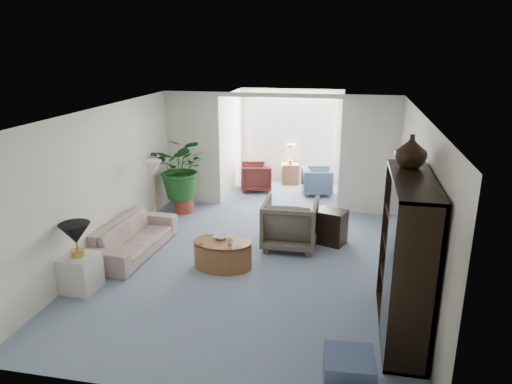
% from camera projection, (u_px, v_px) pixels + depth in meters
% --- Properties ---
extents(floor, '(6.00, 6.00, 0.00)m').
position_uv_depth(floor, '(249.00, 268.00, 7.65)').
color(floor, '#7D8CA5').
rests_on(floor, ground).
extents(sunroom_floor, '(2.60, 2.60, 0.00)m').
position_uv_depth(sunroom_floor, '(284.00, 193.00, 11.49)').
color(sunroom_floor, '#7D8CA5').
rests_on(sunroom_floor, ground).
extents(back_pier_left, '(1.20, 0.12, 2.50)m').
position_uv_depth(back_pier_left, '(193.00, 149.00, 10.44)').
color(back_pier_left, white).
rests_on(back_pier_left, ground).
extents(back_pier_right, '(1.20, 0.12, 2.50)m').
position_uv_depth(back_pier_right, '(369.00, 156.00, 9.73)').
color(back_pier_right, white).
rests_on(back_pier_right, ground).
extents(back_header, '(2.60, 0.12, 0.10)m').
position_uv_depth(back_header, '(279.00, 95.00, 9.73)').
color(back_header, white).
rests_on(back_header, back_pier_left).
extents(window_pane, '(2.20, 0.02, 1.50)m').
position_uv_depth(window_pane, '(291.00, 128.00, 12.08)').
color(window_pane, white).
extents(window_blinds, '(2.20, 0.02, 1.50)m').
position_uv_depth(window_blinds, '(291.00, 129.00, 12.05)').
color(window_blinds, white).
extents(framed_picture, '(0.04, 0.50, 0.40)m').
position_uv_depth(framed_picture, '(419.00, 176.00, 6.59)').
color(framed_picture, beige).
extents(sofa, '(0.88, 2.02, 0.58)m').
position_uv_depth(sofa, '(133.00, 237.00, 8.12)').
color(sofa, '#B9AE9D').
rests_on(sofa, ground).
extents(end_table, '(0.51, 0.51, 0.54)m').
position_uv_depth(end_table, '(80.00, 273.00, 6.90)').
color(end_table, silver).
rests_on(end_table, ground).
extents(table_lamp, '(0.44, 0.44, 0.30)m').
position_uv_depth(table_lamp, '(75.00, 234.00, 6.71)').
color(table_lamp, black).
rests_on(table_lamp, end_table).
extents(floor_lamp, '(0.36, 0.36, 0.28)m').
position_uv_depth(floor_lamp, '(152.00, 168.00, 8.81)').
color(floor_lamp, '#F9E2C6').
rests_on(floor_lamp, ground).
extents(coffee_table, '(1.08, 1.08, 0.45)m').
position_uv_depth(coffee_table, '(223.00, 254.00, 7.61)').
color(coffee_table, '#965C36').
rests_on(coffee_table, ground).
extents(coffee_bowl, '(0.26, 0.26, 0.06)m').
position_uv_depth(coffee_bowl, '(221.00, 237.00, 7.64)').
color(coffee_bowl, silver).
rests_on(coffee_bowl, coffee_table).
extents(coffee_cup, '(0.11, 0.11, 0.09)m').
position_uv_depth(coffee_cup, '(230.00, 242.00, 7.41)').
color(coffee_cup, beige).
rests_on(coffee_cup, coffee_table).
extents(wingback_chair, '(0.94, 0.97, 0.87)m').
position_uv_depth(wingback_chair, '(290.00, 223.00, 8.33)').
color(wingback_chair, '#5F594B').
rests_on(wingback_chair, ground).
extents(side_table_dark, '(0.63, 0.56, 0.62)m').
position_uv_depth(side_table_dark, '(331.00, 227.00, 8.52)').
color(side_table_dark, black).
rests_on(side_table_dark, ground).
extents(entertainment_cabinet, '(0.48, 1.80, 2.00)m').
position_uv_depth(entertainment_cabinet, '(406.00, 258.00, 5.68)').
color(entertainment_cabinet, black).
rests_on(entertainment_cabinet, ground).
extents(cabinet_urn, '(0.39, 0.39, 0.41)m').
position_uv_depth(cabinet_urn, '(411.00, 151.00, 5.79)').
color(cabinet_urn, black).
rests_on(cabinet_urn, entertainment_cabinet).
extents(ottoman, '(0.55, 0.55, 0.41)m').
position_uv_depth(ottoman, '(349.00, 373.00, 4.89)').
color(ottoman, slate).
rests_on(ottoman, ground).
extents(plant_pot, '(0.40, 0.40, 0.32)m').
position_uv_depth(plant_pot, '(184.00, 205.00, 10.14)').
color(plant_pot, '#99392C').
rests_on(plant_pot, ground).
extents(house_plant, '(1.20, 1.04, 1.33)m').
position_uv_depth(house_plant, '(182.00, 168.00, 9.90)').
color(house_plant, '#1C541D').
rests_on(house_plant, plant_pot).
extents(sunroom_chair_blue, '(0.83, 0.81, 0.64)m').
position_uv_depth(sunroom_chair_blue, '(317.00, 181.00, 11.34)').
color(sunroom_chair_blue, slate).
rests_on(sunroom_chair_blue, ground).
extents(sunroom_chair_maroon, '(0.88, 0.86, 0.68)m').
position_uv_depth(sunroom_chair_maroon, '(256.00, 177.00, 11.61)').
color(sunroom_chair_maroon, maroon).
rests_on(sunroom_chair_maroon, ground).
extents(sunroom_table, '(0.49, 0.41, 0.52)m').
position_uv_depth(sunroom_table, '(290.00, 174.00, 12.20)').
color(sunroom_table, '#965C36').
rests_on(sunroom_table, ground).
extents(shelf_clutter, '(0.30, 1.04, 1.06)m').
position_uv_depth(shelf_clutter, '(403.00, 254.00, 5.57)').
color(shelf_clutter, '#504E4B').
rests_on(shelf_clutter, entertainment_cabinet).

